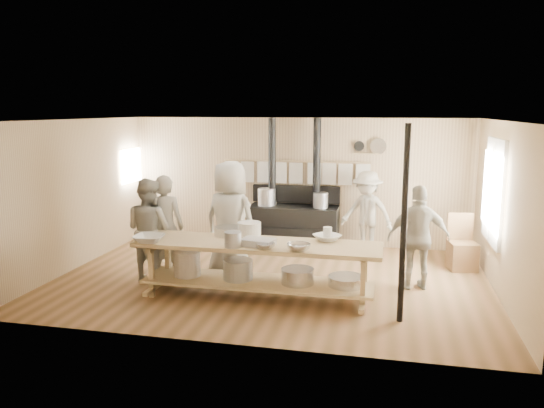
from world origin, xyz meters
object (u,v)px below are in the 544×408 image
object	(u,v)px
cook_right	(419,238)
chair	(462,253)
roasting_pan	(258,242)
cook_by_window	(367,213)
stove	(293,222)
cook_far_left	(165,227)
cook_center	(230,221)
cook_left	(149,230)
prep_table	(257,264)

from	to	relation	value
cook_right	chair	world-z (taller)	cook_right
roasting_pan	chair	bearing A→B (deg)	37.44
cook_by_window	chair	distance (m)	1.89
stove	cook_far_left	bearing A→B (deg)	-125.33
cook_far_left	cook_right	xyz separation A→B (m)	(4.04, 0.35, -0.05)
stove	cook_far_left	size ratio (longest dim) A/B	1.50
cook_right	cook_by_window	bearing A→B (deg)	-74.09
cook_center	roasting_pan	bearing A→B (deg)	143.13
stove	cook_left	bearing A→B (deg)	-126.44
prep_table	cook_center	xyz separation A→B (m)	(-0.63, 0.75, 0.46)
prep_table	cook_by_window	distance (m)	3.22
cook_right	roasting_pan	distance (m)	2.54
cook_left	cook_by_window	size ratio (longest dim) A/B	1.05
chair	cook_by_window	bearing A→B (deg)	148.12
cook_left	prep_table	bearing A→B (deg)	-172.18
prep_table	cook_by_window	size ratio (longest dim) A/B	2.23
prep_table	cook_center	distance (m)	1.09
stove	roasting_pan	xyz separation A→B (m)	(0.06, -3.20, 0.38)
cook_right	cook_by_window	xyz separation A→B (m)	(-0.87, 1.89, -0.01)
cook_center	chair	bearing A→B (deg)	-142.73
cook_left	cook_far_left	bearing A→B (deg)	-118.17
cook_far_left	cook_center	world-z (taller)	cook_center
cook_far_left	roasting_pan	size ratio (longest dim) A/B	3.81
cook_left	chair	xyz separation A→B (m)	(5.06, 1.75, -0.56)
prep_table	cook_by_window	xyz separation A→B (m)	(1.47, 2.85, 0.29)
cook_center	chair	xyz separation A→B (m)	(3.79, 1.43, -0.70)
prep_table	cook_right	xyz separation A→B (m)	(2.34, 0.96, 0.29)
prep_table	roasting_pan	distance (m)	0.43
stove	cook_left	world-z (taller)	stove
cook_right	cook_by_window	distance (m)	2.08
cook_left	chair	world-z (taller)	cook_left
chair	roasting_pan	bearing A→B (deg)	-152.95
cook_center	cook_by_window	xyz separation A→B (m)	(2.10, 2.10, -0.18)
stove	cook_by_window	world-z (taller)	stove
prep_table	cook_right	size ratio (longest dim) A/B	2.21
stove	prep_table	distance (m)	3.02
cook_by_window	chair	size ratio (longest dim) A/B	1.66
cook_center	prep_table	bearing A→B (deg)	146.47
cook_by_window	prep_table	bearing A→B (deg)	-97.91
stove	cook_center	world-z (taller)	stove
chair	cook_right	bearing A→B (deg)	-134.17
cook_right	roasting_pan	world-z (taller)	cook_right
cook_by_window	cook_left	bearing A→B (deg)	-125.06
cook_center	cook_by_window	bearing A→B (deg)	-118.49
cook_far_left	cook_center	distance (m)	1.09
stove	cook_right	world-z (taller)	stove
cook_far_left	roasting_pan	distance (m)	1.94
stove	cook_right	distance (m)	3.12
cook_right	cook_far_left	bearing A→B (deg)	-3.78
cook_by_window	stove	bearing A→B (deg)	-167.17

